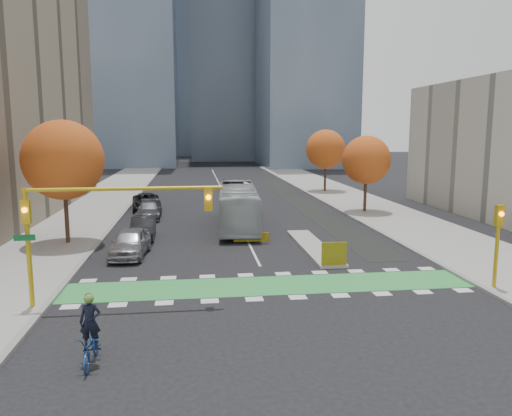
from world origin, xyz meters
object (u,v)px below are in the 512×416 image
object	(u,v)px
tree_west	(63,160)
tree_east_far	(326,149)
traffic_signal_east	(498,234)
parked_car_a	(130,243)
hazard_board	(334,254)
tree_east_near	(366,160)
bus	(238,206)
cyclist	(91,341)
parked_car_c	(149,210)
parked_car_d	(146,202)
traffic_signal_west	(90,215)
parked_car_b	(143,228)

from	to	relation	value
tree_west	tree_east_far	distance (m)	35.73
traffic_signal_east	parked_car_a	world-z (taller)	traffic_signal_east
hazard_board	tree_east_far	bearing A→B (deg)	75.88
tree_east_near	bus	xyz separation A→B (m)	(-12.22, -5.48, -3.17)
cyclist	parked_car_c	world-z (taller)	cyclist
tree_west	parked_car_d	distance (m)	15.62
tree_west	traffic_signal_west	size ratio (longest dim) A/B	0.96
tree_east_near	parked_car_c	bearing A→B (deg)	-178.08
tree_west	parked_car_a	distance (m)	7.57
tree_east_far	parked_car_b	xyz separation A→B (m)	(-19.69, -24.74, -4.49)
parked_car_d	tree_west	bearing A→B (deg)	-111.63
cyclist	parked_car_a	bearing A→B (deg)	92.61
parked_car_a	bus	bearing A→B (deg)	53.27
parked_car_a	parked_car_c	distance (m)	13.08
traffic_signal_west	traffic_signal_east	distance (m)	18.48
tree_east_near	parked_car_c	distance (m)	19.93
hazard_board	tree_west	world-z (taller)	tree_west
parked_car_a	traffic_signal_east	bearing A→B (deg)	-21.41
hazard_board	tree_east_near	size ratio (longest dim) A/B	0.20
tree_east_far	bus	bearing A→B (deg)	-120.62
cyclist	parked_car_b	world-z (taller)	cyclist
hazard_board	cyclist	distance (m)	15.00
bus	parked_car_d	distance (m)	12.67
tree_west	parked_car_b	distance (m)	6.96
tree_west	cyclist	xyz separation A→B (m)	(5.00, -18.00, -4.83)
tree_east_near	parked_car_d	bearing A→B (deg)	167.83
hazard_board	bus	bearing A→B (deg)	108.89
bus	parked_car_b	size ratio (longest dim) A/B	2.67
traffic_signal_east	parked_car_b	xyz separation A→B (m)	(-17.69, 13.77, -1.98)
bus	cyclist	bearing A→B (deg)	-103.11
tree_east_far	parked_car_b	size ratio (longest dim) A/B	1.68
hazard_board	tree_east_far	world-z (taller)	tree_east_far
hazard_board	tree_west	distance (m)	18.44
traffic_signal_west	tree_west	bearing A→B (deg)	108.02
hazard_board	traffic_signal_west	world-z (taller)	traffic_signal_west
traffic_signal_east	bus	bearing A→B (deg)	122.19
bus	parked_car_a	size ratio (longest dim) A/B	2.47
traffic_signal_west	parked_car_b	xyz separation A→B (m)	(0.74, 13.77, -3.28)
tree_east_near	parked_car_a	xyz separation A→B (m)	(-19.48, -13.74, -4.03)
parked_car_a	tree_west	bearing A→B (deg)	145.05
traffic_signal_west	parked_car_c	world-z (taller)	traffic_signal_west
parked_car_b	parked_car_c	world-z (taller)	parked_car_b
tree_west	parked_car_b	size ratio (longest dim) A/B	1.80
tree_east_far	parked_car_a	bearing A→B (deg)	-123.89
tree_east_far	parked_car_d	xyz separation A→B (m)	(-20.65, -11.65, -4.46)
tree_west	tree_east_far	bearing A→B (deg)	46.70
tree_east_near	parked_car_a	world-z (taller)	tree_east_near
traffic_signal_west	cyclist	size ratio (longest dim) A/B	3.60
tree_east_near	traffic_signal_east	distance (m)	22.66
hazard_board	tree_east_near	world-z (taller)	tree_east_near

